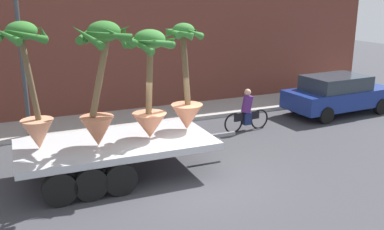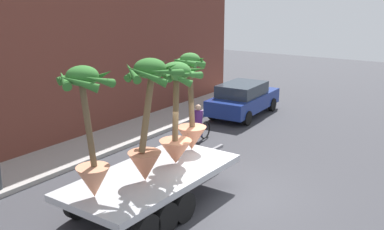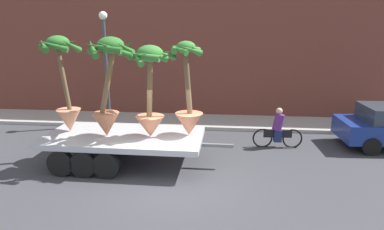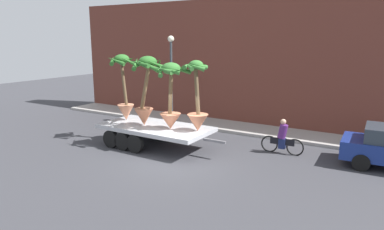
# 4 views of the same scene
# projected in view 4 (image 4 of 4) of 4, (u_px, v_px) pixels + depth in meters

# --- Properties ---
(ground_plane) EXTENTS (60.00, 60.00, 0.00)m
(ground_plane) POSITION_uv_depth(u_px,v_px,m) (174.00, 161.00, 14.30)
(ground_plane) COLOR #38383D
(sidewalk) EXTENTS (24.00, 2.20, 0.15)m
(sidewalk) POSITION_uv_depth(u_px,v_px,m) (237.00, 127.00, 19.38)
(sidewalk) COLOR #A39E99
(sidewalk) RESTS_ON ground
(building_facade) EXTENTS (24.00, 1.20, 7.02)m
(building_facade) POSITION_uv_depth(u_px,v_px,m) (251.00, 62.00, 20.08)
(building_facade) COLOR brown
(building_facade) RESTS_ON ground
(flatbed_trailer) EXTENTS (6.08, 2.57, 0.98)m
(flatbed_trailer) POSITION_uv_depth(u_px,v_px,m) (151.00, 130.00, 16.15)
(flatbed_trailer) COLOR #B7BABF
(flatbed_trailer) RESTS_ON ground
(potted_palm_rear) EXTENTS (1.44, 1.44, 2.87)m
(potted_palm_rear) POSITION_uv_depth(u_px,v_px,m) (171.00, 95.00, 15.11)
(potted_palm_rear) COLOR #C17251
(potted_palm_rear) RESTS_ON flatbed_trailer
(potted_palm_middle) EXTENTS (1.31, 1.27, 3.13)m
(potted_palm_middle) POSITION_uv_depth(u_px,v_px,m) (124.00, 88.00, 16.82)
(potted_palm_middle) COLOR tan
(potted_palm_middle) RESTS_ON flatbed_trailer
(potted_palm_front) EXTENTS (1.58, 1.59, 3.11)m
(potted_palm_front) POSITION_uv_depth(u_px,v_px,m) (146.00, 89.00, 15.65)
(potted_palm_front) COLOR #C17251
(potted_palm_front) RESTS_ON flatbed_trailer
(potted_palm_extra) EXTENTS (1.07, 1.06, 2.98)m
(potted_palm_extra) POSITION_uv_depth(u_px,v_px,m) (197.00, 104.00, 14.84)
(potted_palm_extra) COLOR #C17251
(potted_palm_extra) RESTS_ON flatbed_trailer
(cyclist) EXTENTS (1.84, 0.36, 1.54)m
(cyclist) POSITION_uv_depth(u_px,v_px,m) (282.00, 138.00, 15.12)
(cyclist) COLOR black
(cyclist) RESTS_ON ground
(street_lamp) EXTENTS (0.36, 0.36, 4.83)m
(street_lamp) POSITION_uv_depth(u_px,v_px,m) (171.00, 67.00, 19.94)
(street_lamp) COLOR #383D42
(street_lamp) RESTS_ON sidewalk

